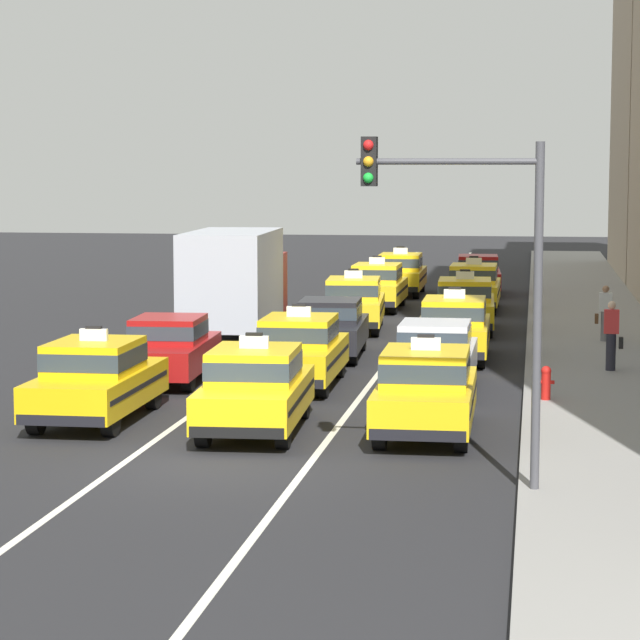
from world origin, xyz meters
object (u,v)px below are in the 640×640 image
(taxi_right_third, at_px, (454,327))
(fire_hydrant, at_px, (546,381))
(taxi_center_fifth, at_px, (377,285))
(taxi_center_sixth, at_px, (401,273))
(taxi_center_second, at_px, (300,350))
(box_truck_left_third, at_px, (236,281))
(taxi_center_nearest, at_px, (255,388))
(taxi_left_nearest, at_px, (96,379))
(traffic_light_pole, at_px, (475,252))
(sedan_right_sixth, at_px, (478,273))
(sedan_center_third, at_px, (330,326))
(sedan_right_second, at_px, (435,354))
(sedan_left_second, at_px, (169,347))
(taxi_right_fifth, at_px, (474,286))
(taxi_center_fourth, at_px, (354,303))
(taxi_right_fourth, at_px, (465,304))
(pedestrian_mid_block, at_px, (612,336))
(pedestrian_near_crosswalk, at_px, (605,313))
(taxi_right_nearest, at_px, (426,390))

(taxi_right_third, distance_m, fire_hydrant, 7.27)
(taxi_center_fifth, bearing_deg, taxi_center_sixth, 87.40)
(fire_hydrant, bearing_deg, taxi_center_second, 162.27)
(box_truck_left_third, xyz_separation_m, taxi_center_nearest, (3.40, -13.89, -0.90))
(taxi_left_nearest, distance_m, taxi_center_fifth, 22.82)
(taxi_center_second, relative_size, traffic_light_pole, 0.82)
(taxi_center_second, xyz_separation_m, sedan_right_sixth, (3.13, 24.24, -0.03))
(sedan_center_third, bearing_deg, traffic_light_pole, -73.55)
(taxi_right_third, bearing_deg, taxi_center_nearest, -106.74)
(sedan_right_second, relative_size, traffic_light_pole, 0.77)
(sedan_left_second, relative_size, taxi_center_sixth, 0.96)
(taxi_center_nearest, bearing_deg, taxi_right_fifth, 82.37)
(taxi_center_fifth, distance_m, taxi_right_fifth, 3.44)
(taxi_center_nearest, bearing_deg, sedan_right_sixth, 84.19)
(taxi_center_fourth, bearing_deg, sedan_left_second, -105.15)
(taxi_right_fourth, bearing_deg, pedestrian_mid_block, -65.04)
(taxi_right_fourth, relative_size, traffic_light_pole, 0.83)
(taxi_center_second, distance_m, taxi_right_fourth, 11.85)
(taxi_center_second, distance_m, traffic_light_pole, 11.51)
(box_truck_left_third, bearing_deg, taxi_right_fourth, 25.49)
(pedestrian_near_crosswalk, bearing_deg, taxi_right_fifth, 114.03)
(taxi_center_fourth, distance_m, taxi_center_fifth, 6.39)
(taxi_center_fourth, height_order, taxi_right_nearest, same)
(sedan_right_sixth, bearing_deg, pedestrian_near_crosswalk, -74.78)
(sedan_left_second, xyz_separation_m, pedestrian_near_crosswalk, (10.58, 8.38, 0.10))
(sedan_left_second, distance_m, taxi_center_second, 3.19)
(taxi_right_third, bearing_deg, sedan_center_third, -179.67)
(taxi_center_second, distance_m, taxi_center_fourth, 11.22)
(taxi_left_nearest, relative_size, traffic_light_pole, 0.82)
(pedestrian_near_crosswalk, relative_size, pedestrian_mid_block, 0.93)
(taxi_center_nearest, height_order, taxi_center_sixth, same)
(box_truck_left_third, height_order, sedan_center_third, box_truck_left_third)
(taxi_right_third, relative_size, traffic_light_pole, 0.82)
(sedan_right_second, distance_m, taxi_right_third, 5.04)
(taxi_right_fifth, distance_m, traffic_light_pole, 28.25)
(sedan_right_second, bearing_deg, pedestrian_mid_block, 33.63)
(taxi_right_fifth, height_order, fire_hydrant, taxi_right_fifth)
(taxi_center_fourth, xyz_separation_m, taxi_right_third, (3.51, -6.17, 0.00))
(sedan_center_third, relative_size, pedestrian_near_crosswalk, 2.74)
(taxi_center_nearest, distance_m, taxi_right_fourth, 17.32)
(taxi_right_fifth, bearing_deg, taxi_center_second, -100.28)
(sedan_right_sixth, relative_size, traffic_light_pole, 0.79)
(taxi_center_sixth, distance_m, taxi_right_fourth, 12.54)
(taxi_right_nearest, bearing_deg, sedan_center_third, 108.03)
(sedan_right_sixth, bearing_deg, taxi_right_fifth, -89.01)
(taxi_left_nearest, height_order, taxi_center_fifth, same)
(taxi_right_fifth, bearing_deg, taxi_center_fourth, -117.34)
(sedan_right_sixth, relative_size, pedestrian_near_crosswalk, 2.75)
(taxi_center_nearest, height_order, taxi_center_second, same)
(taxi_left_nearest, height_order, pedestrian_mid_block, taxi_left_nearest)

